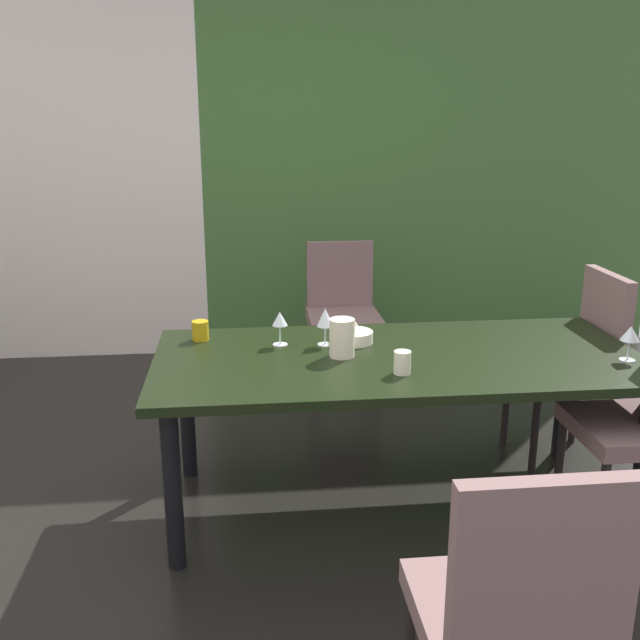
% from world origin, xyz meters
% --- Properties ---
extents(ground_plane, '(5.97, 5.37, 0.02)m').
position_xyz_m(ground_plane, '(0.00, 0.00, -0.01)').
color(ground_plane, black).
extents(back_panel_interior, '(2.61, 0.10, 2.84)m').
position_xyz_m(back_panel_interior, '(-1.68, 2.64, 1.42)').
color(back_panel_interior, silver).
rests_on(back_panel_interior, ground_plane).
extents(garden_window_panel, '(3.36, 0.10, 2.84)m').
position_xyz_m(garden_window_panel, '(1.30, 2.64, 1.42)').
color(garden_window_panel, '#3F6531').
rests_on(garden_window_panel, ground_plane).
extents(dining_table, '(2.08, 0.94, 0.71)m').
position_xyz_m(dining_table, '(0.55, 0.34, 0.64)').
color(dining_table, black).
rests_on(dining_table, ground_plane).
extents(chair_head_near, '(0.44, 0.44, 0.97)m').
position_xyz_m(chair_head_near, '(0.53, -1.10, 0.55)').
color(chair_head_near, '#745755').
rests_on(chair_head_near, ground_plane).
extents(chair_head_far, '(0.44, 0.45, 0.93)m').
position_xyz_m(chair_head_far, '(0.50, 1.78, 0.54)').
color(chair_head_far, '#745755').
rests_on(chair_head_far, ground_plane).
extents(chair_right_far, '(0.44, 0.44, 0.97)m').
position_xyz_m(chair_right_far, '(1.52, 0.67, 0.55)').
color(chair_right_far, '#745755').
rests_on(chair_right_far, ground_plane).
extents(wine_glass_rear, '(0.07, 0.07, 0.17)m').
position_xyz_m(wine_glass_rear, '(0.25, 0.51, 0.83)').
color(wine_glass_rear, silver).
rests_on(wine_glass_rear, dining_table).
extents(wine_glass_near_shelf, '(0.07, 0.07, 0.15)m').
position_xyz_m(wine_glass_near_shelf, '(0.05, 0.53, 0.83)').
color(wine_glass_near_shelf, silver).
rests_on(wine_glass_near_shelf, dining_table).
extents(wine_glass_east, '(0.08, 0.08, 0.15)m').
position_xyz_m(wine_glass_east, '(1.48, 0.17, 0.82)').
color(wine_glass_east, silver).
rests_on(wine_glass_east, dining_table).
extents(serving_bowl_front, '(0.18, 0.18, 0.05)m').
position_xyz_m(serving_bowl_front, '(0.38, 0.53, 0.74)').
color(serving_bowl_front, '#EFE7CE').
rests_on(serving_bowl_front, dining_table).
extents(cup_corner, '(0.08, 0.08, 0.09)m').
position_xyz_m(cup_corner, '(-0.31, 0.64, 0.76)').
color(cup_corner, '#BA9212').
rests_on(cup_corner, dining_table).
extents(cup_left, '(0.07, 0.07, 0.09)m').
position_xyz_m(cup_left, '(0.51, 0.12, 0.76)').
color(cup_left, beige).
rests_on(cup_left, dining_table).
extents(pitcher_north, '(0.12, 0.11, 0.17)m').
position_xyz_m(pitcher_north, '(0.30, 0.35, 0.80)').
color(pitcher_north, beige).
rests_on(pitcher_north, dining_table).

